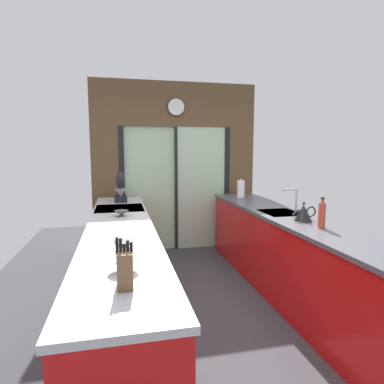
# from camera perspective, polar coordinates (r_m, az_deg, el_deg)

# --- Properties ---
(ground_plane) EXTENTS (5.04, 7.60, 0.02)m
(ground_plane) POSITION_cam_1_polar(r_m,az_deg,el_deg) (3.88, 2.09, -17.64)
(ground_plane) COLOR #38383D
(back_wall_unit) EXTENTS (2.64, 0.12, 2.70)m
(back_wall_unit) POSITION_cam_1_polar(r_m,az_deg,el_deg) (5.27, -2.87, 6.22)
(back_wall_unit) COLOR brown
(back_wall_unit) RESTS_ON ground_plane
(left_counter_run) EXTENTS (0.62, 3.80, 0.92)m
(left_counter_run) POSITION_cam_1_polar(r_m,az_deg,el_deg) (3.15, -12.30, -14.49)
(left_counter_run) COLOR red
(left_counter_run) RESTS_ON ground_plane
(right_counter_run) EXTENTS (0.62, 3.80, 0.92)m
(right_counter_run) POSITION_cam_1_polar(r_m,az_deg,el_deg) (3.77, 17.08, -10.95)
(right_counter_run) COLOR red
(right_counter_run) RESTS_ON ground_plane
(sink_faucet) EXTENTS (0.19, 0.02, 0.27)m
(sink_faucet) POSITION_cam_1_polar(r_m,az_deg,el_deg) (3.91, 17.51, -0.72)
(sink_faucet) COLOR #B7BABC
(sink_faucet) RESTS_ON right_counter_run
(oven_range) EXTENTS (0.60, 0.60, 0.92)m
(oven_range) POSITION_cam_1_polar(r_m,az_deg,el_deg) (4.21, -12.42, -8.98)
(oven_range) COLOR #B7BABC
(oven_range) RESTS_ON ground_plane
(mixing_bowl_near) EXTENTS (0.18, 0.18, 0.08)m
(mixing_bowl_near) POSITION_cam_1_polar(r_m,az_deg,el_deg) (2.00, -11.83, -12.21)
(mixing_bowl_near) COLOR gray
(mixing_bowl_near) RESTS_ON left_counter_run
(mixing_bowl_mid) EXTENTS (0.15, 0.15, 0.08)m
(mixing_bowl_mid) POSITION_cam_1_polar(r_m,az_deg,el_deg) (2.34, -11.98, -9.32)
(mixing_bowl_mid) COLOR #514C47
(mixing_bowl_mid) RESTS_ON left_counter_run
(mixing_bowl_far) EXTENTS (0.15, 0.15, 0.06)m
(mixing_bowl_far) POSITION_cam_1_polar(r_m,az_deg,el_deg) (3.57, -12.28, -3.66)
(mixing_bowl_far) COLOR #514C47
(mixing_bowl_far) RESTS_ON left_counter_run
(knife_block) EXTENTS (0.09, 0.14, 0.27)m
(knife_block) POSITION_cam_1_polar(r_m,az_deg,el_deg) (1.76, -11.74, -12.99)
(knife_block) COLOR brown
(knife_block) RESTS_ON left_counter_run
(stand_mixer) EXTENTS (0.17, 0.27, 0.42)m
(stand_mixer) POSITION_cam_1_polar(r_m,az_deg,el_deg) (4.58, -12.45, 0.33)
(stand_mixer) COLOR black
(stand_mixer) RESTS_ON left_counter_run
(kettle) EXTENTS (0.26, 0.18, 0.19)m
(kettle) POSITION_cam_1_polar(r_m,az_deg,el_deg) (3.44, 19.02, -3.47)
(kettle) COLOR black
(kettle) RESTS_ON right_counter_run
(soap_bottle) EXTENTS (0.06, 0.06, 0.28)m
(soap_bottle) POSITION_cam_1_polar(r_m,az_deg,el_deg) (3.19, 21.87, -3.74)
(soap_bottle) COLOR #B23D2D
(soap_bottle) RESTS_ON right_counter_run
(paper_towel_roll) EXTENTS (0.13, 0.13, 0.28)m
(paper_towel_roll) POSITION_cam_1_polar(r_m,az_deg,el_deg) (4.96, 8.57, 0.54)
(paper_towel_roll) COLOR #B7BABC
(paper_towel_roll) RESTS_ON right_counter_run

